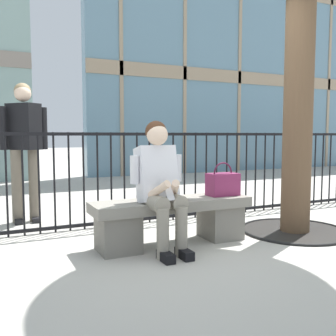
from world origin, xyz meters
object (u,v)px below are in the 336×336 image
(seated_person_with_phone, at_px, (160,181))
(bystander_at_railing, at_px, (24,141))
(handbag_on_bench, at_px, (223,184))
(stone_bench, at_px, (172,217))

(seated_person_with_phone, height_order, bystander_at_railing, bystander_at_railing)
(bystander_at_railing, bearing_deg, seated_person_with_phone, -59.99)
(seated_person_with_phone, bearing_deg, bystander_at_railing, 120.01)
(handbag_on_bench, height_order, bystander_at_railing, bystander_at_railing)
(stone_bench, bearing_deg, handbag_on_bench, -0.99)
(seated_person_with_phone, distance_m, handbag_on_bench, 0.78)
(seated_person_with_phone, distance_m, bystander_at_railing, 2.08)
(handbag_on_bench, bearing_deg, bystander_at_railing, 137.22)
(stone_bench, distance_m, handbag_on_bench, 0.65)
(stone_bench, relative_size, bystander_at_railing, 0.94)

